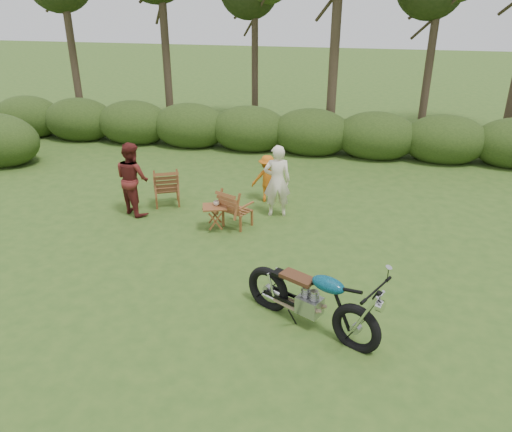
% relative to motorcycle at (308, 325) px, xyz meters
% --- Properties ---
extents(ground, '(80.00, 80.00, 0.00)m').
position_rel_motorcycle_xyz_m(ground, '(-0.95, -0.01, 0.00)').
color(ground, '#2F501A').
rests_on(ground, ground).
extents(tree_line, '(22.52, 11.62, 8.14)m').
position_rel_motorcycle_xyz_m(tree_line, '(-0.45, 9.73, 3.81)').
color(tree_line, '#392C1F').
rests_on(tree_line, ground).
extents(motorcycle, '(2.40, 1.82, 1.29)m').
position_rel_motorcycle_xyz_m(motorcycle, '(0.00, 0.00, 0.00)').
color(motorcycle, '#0B7295').
rests_on(motorcycle, ground).
extents(lawn_chair_right, '(0.81, 0.81, 0.89)m').
position_rel_motorcycle_xyz_m(lawn_chair_right, '(-1.93, 3.23, 0.00)').
color(lawn_chair_right, brown).
rests_on(lawn_chair_right, ground).
extents(lawn_chair_left, '(0.87, 0.87, 0.96)m').
position_rel_motorcycle_xyz_m(lawn_chair_left, '(-3.88, 4.04, 0.00)').
color(lawn_chair_left, brown).
rests_on(lawn_chair_left, ground).
extents(side_table, '(0.65, 0.59, 0.55)m').
position_rel_motorcycle_xyz_m(side_table, '(-2.36, 2.96, 0.28)').
color(side_table, brown).
rests_on(side_table, ground).
extents(cup, '(0.15, 0.15, 0.10)m').
position_rel_motorcycle_xyz_m(cup, '(-2.33, 3.01, 0.60)').
color(cup, beige).
rests_on(cup, side_table).
extents(adult_a, '(0.69, 0.53, 1.67)m').
position_rel_motorcycle_xyz_m(adult_a, '(-1.19, 3.98, 0.00)').
color(adult_a, '#F3E4C8').
rests_on(adult_a, ground).
extents(adult_b, '(1.03, 0.98, 1.68)m').
position_rel_motorcycle_xyz_m(adult_b, '(-4.43, 3.45, 0.00)').
color(adult_b, maroon).
rests_on(adult_b, ground).
extents(child, '(0.83, 0.59, 1.16)m').
position_rel_motorcycle_xyz_m(child, '(-1.56, 4.77, 0.00)').
color(child, '#C45E12').
rests_on(child, ground).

